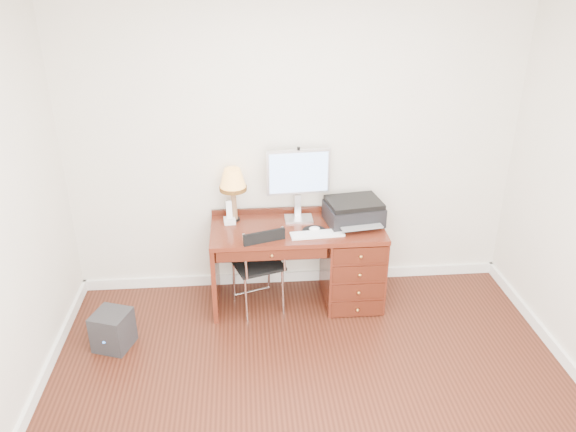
{
  "coord_description": "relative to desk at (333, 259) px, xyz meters",
  "views": [
    {
      "loc": [
        -0.44,
        -2.94,
        2.92
      ],
      "look_at": [
        -0.1,
        1.2,
        0.96
      ],
      "focal_mm": 35.0,
      "sensor_mm": 36.0,
      "label": 1
    }
  ],
  "objects": [
    {
      "name": "equipment_box",
      "position": [
        -1.87,
        -0.55,
        -0.25
      ],
      "size": [
        0.35,
        0.35,
        0.32
      ],
      "primitive_type": "cube",
      "rotation": [
        0.0,
        0.0,
        -0.34
      ],
      "color": "black",
      "rests_on": "ground"
    },
    {
      "name": "pen_cup",
      "position": [
        0.01,
        0.21,
        0.39
      ],
      "size": [
        0.09,
        0.09,
        0.11
      ],
      "primitive_type": "cylinder",
      "color": "black",
      "rests_on": "desk"
    },
    {
      "name": "printer",
      "position": [
        0.18,
        0.06,
        0.44
      ],
      "size": [
        0.52,
        0.43,
        0.21
      ],
      "rotation": [
        0.0,
        0.0,
        0.15
      ],
      "color": "black",
      "rests_on": "desk"
    },
    {
      "name": "monitor",
      "position": [
        -0.29,
        0.18,
        0.74
      ],
      "size": [
        0.56,
        0.2,
        0.64
      ],
      "rotation": [
        0.0,
        0.0,
        0.08
      ],
      "color": "silver",
      "rests_on": "desk"
    },
    {
      "name": "mouse_pad",
      "position": [
        -0.18,
        -0.09,
        0.35
      ],
      "size": [
        0.21,
        0.21,
        0.04
      ],
      "color": "black",
      "rests_on": "desk"
    },
    {
      "name": "leg_lamp",
      "position": [
        -0.87,
        0.18,
        0.69
      ],
      "size": [
        0.24,
        0.24,
        0.49
      ],
      "color": "black",
      "rests_on": "desk"
    },
    {
      "name": "keyboard",
      "position": [
        -0.17,
        -0.17,
        0.35
      ],
      "size": [
        0.46,
        0.17,
        0.02
      ],
      "primitive_type": "cube",
      "rotation": [
        0.0,
        0.0,
        0.08
      ],
      "color": "white",
      "rests_on": "desk"
    },
    {
      "name": "phone",
      "position": [
        -0.91,
        0.13,
        0.4
      ],
      "size": [
        0.11,
        0.11,
        0.21
      ],
      "rotation": [
        0.0,
        0.0,
        0.1
      ],
      "color": "white",
      "rests_on": "desk"
    },
    {
      "name": "room_shell",
      "position": [
        -0.32,
        -0.77,
        -0.36
      ],
      "size": [
        4.0,
        4.0,
        4.0
      ],
      "color": "silver",
      "rests_on": "ground"
    },
    {
      "name": "desk",
      "position": [
        0.0,
        0.0,
        0.0
      ],
      "size": [
        1.5,
        0.67,
        0.75
      ],
      "color": "#571E12",
      "rests_on": "ground"
    },
    {
      "name": "chair",
      "position": [
        -0.68,
        -0.14,
        0.1
      ],
      "size": [
        0.5,
        0.51,
        0.85
      ],
      "rotation": [
        0.0,
        0.0,
        0.31
      ],
      "color": "black",
      "rests_on": "ground"
    },
    {
      "name": "ground",
      "position": [
        -0.32,
        -1.4,
        -0.41
      ],
      "size": [
        4.0,
        4.0,
        0.0
      ],
      "primitive_type": "plane",
      "color": "black",
      "rests_on": "ground"
    }
  ]
}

